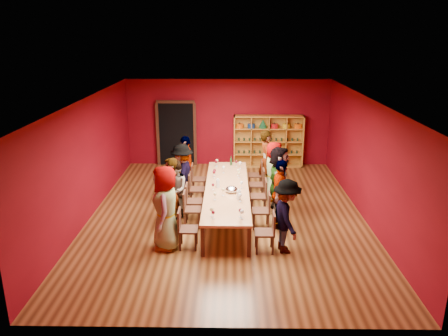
{
  "coord_description": "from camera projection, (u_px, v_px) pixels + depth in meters",
  "views": [
    {
      "loc": [
        0.09,
        -10.44,
        4.62
      ],
      "look_at": [
        -0.08,
        0.41,
        1.15
      ],
      "focal_mm": 35.0,
      "sensor_mm": 36.0,
      "label": 1
    }
  ],
  "objects": [
    {
      "name": "chair_person_right_4",
      "position": [
        258.0,
        173.0,
        13.07
      ],
      "size": [
        0.42,
        0.42,
        0.89
      ],
      "color": "#331911",
      "rests_on": "ground"
    },
    {
      "name": "wine_glass_7",
      "position": [
        215.0,
        171.0,
        12.01
      ],
      "size": [
        0.08,
        0.08,
        0.2
      ],
      "color": "white",
      "rests_on": "tasting_table"
    },
    {
      "name": "person_left_2",
      "position": [
        175.0,
        189.0,
        11.01
      ],
      "size": [
        0.56,
        0.8,
        1.5
      ],
      "primitive_type": "imported",
      "rotation": [
        0.0,
        0.0,
        -1.34
      ],
      "color": "pink",
      "rests_on": "ground"
    },
    {
      "name": "tasting_table",
      "position": [
        227.0,
        190.0,
        11.14
      ],
      "size": [
        1.1,
        4.5,
        0.75
      ],
      "color": "#B67A4B",
      "rests_on": "ground"
    },
    {
      "name": "chair_person_left_2",
      "position": [
        191.0,
        199.0,
        11.08
      ],
      "size": [
        0.42,
        0.42,
        0.89
      ],
      "color": "#331911",
      "rests_on": "ground"
    },
    {
      "name": "wine_glass_13",
      "position": [
        223.0,
        190.0,
        10.56
      ],
      "size": [
        0.08,
        0.08,
        0.2
      ],
      "color": "white",
      "rests_on": "tasting_table"
    },
    {
      "name": "wine_glass_8",
      "position": [
        242.0,
        212.0,
        9.26
      ],
      "size": [
        0.09,
        0.09,
        0.22
      ],
      "color": "white",
      "rests_on": "tasting_table"
    },
    {
      "name": "shelving_unit",
      "position": [
        268.0,
        139.0,
        15.15
      ],
      "size": [
        2.4,
        0.4,
        1.8
      ],
      "color": "#BC7E2A",
      "rests_on": "ground"
    },
    {
      "name": "person_right_4",
      "position": [
        267.0,
        160.0,
        12.94
      ],
      "size": [
        0.5,
        0.68,
        1.81
      ],
      "primitive_type": "imported",
      "rotation": [
        0.0,
        0.0,
        1.54
      ],
      "color": "#4F4E54",
      "rests_on": "ground"
    },
    {
      "name": "carafe_b",
      "position": [
        239.0,
        195.0,
        10.34
      ],
      "size": [
        0.13,
        0.13,
        0.26
      ],
      "color": "white",
      "rests_on": "tasting_table"
    },
    {
      "name": "wine_glass_3",
      "position": [
        212.0,
        210.0,
        9.4
      ],
      "size": [
        0.08,
        0.08,
        0.21
      ],
      "color": "white",
      "rests_on": "tasting_table"
    },
    {
      "name": "wine_glass_2",
      "position": [
        224.0,
        168.0,
        12.22
      ],
      "size": [
        0.08,
        0.08,
        0.21
      ],
      "color": "white",
      "rests_on": "tasting_table"
    },
    {
      "name": "wine_glass_12",
      "position": [
        236.0,
        162.0,
        12.84
      ],
      "size": [
        0.07,
        0.07,
        0.18
      ],
      "color": "white",
      "rests_on": "tasting_table"
    },
    {
      "name": "wine_glass_14",
      "position": [
        240.0,
        211.0,
        9.35
      ],
      "size": [
        0.08,
        0.08,
        0.2
      ],
      "color": "white",
      "rests_on": "tasting_table"
    },
    {
      "name": "person_right_3",
      "position": [
        274.0,
        171.0,
        12.16
      ],
      "size": [
        0.51,
        0.85,
        1.67
      ],
      "primitive_type": "imported",
      "rotation": [
        0.0,
        0.0,
        1.65
      ],
      "color": "#CA8793",
      "rests_on": "ground"
    },
    {
      "name": "person_left_3",
      "position": [
        182.0,
        175.0,
        11.81
      ],
      "size": [
        0.6,
        1.15,
        1.7
      ],
      "primitive_type": "imported",
      "rotation": [
        0.0,
        0.0,
        -1.71
      ],
      "color": "silver",
      "rests_on": "ground"
    },
    {
      "name": "wine_glass_0",
      "position": [
        240.0,
        164.0,
        12.61
      ],
      "size": [
        0.09,
        0.09,
        0.22
      ],
      "color": "white",
      "rests_on": "tasting_table"
    },
    {
      "name": "wine_glass_6",
      "position": [
        214.0,
        172.0,
        11.85
      ],
      "size": [
        0.08,
        0.08,
        0.2
      ],
      "color": "white",
      "rests_on": "tasting_table"
    },
    {
      "name": "wine_glass_1",
      "position": [
        238.0,
        171.0,
        12.02
      ],
      "size": [
        0.07,
        0.07,
        0.19
      ],
      "color": "white",
      "rests_on": "tasting_table"
    },
    {
      "name": "person_left_0",
      "position": [
        166.0,
        208.0,
        9.4
      ],
      "size": [
        0.56,
        0.95,
        1.88
      ],
      "primitive_type": "imported",
      "rotation": [
        0.0,
        0.0,
        -1.5
      ],
      "color": "silver",
      "rests_on": "ground"
    },
    {
      "name": "chair_person_right_2",
      "position": [
        262.0,
        194.0,
        11.41
      ],
      "size": [
        0.42,
        0.42,
        0.89
      ],
      "color": "#331911",
      "rests_on": "ground"
    },
    {
      "name": "chair_person_right_3",
      "position": [
        259.0,
        183.0,
        12.27
      ],
      "size": [
        0.42,
        0.42,
        0.89
      ],
      "color": "#331911",
      "rests_on": "ground"
    },
    {
      "name": "carafe_a",
      "position": [
        218.0,
        183.0,
        11.14
      ],
      "size": [
        0.11,
        0.11,
        0.24
      ],
      "color": "white",
      "rests_on": "tasting_table"
    },
    {
      "name": "chair_person_left_4",
      "position": [
        196.0,
        177.0,
        12.71
      ],
      "size": [
        0.42,
        0.42,
        0.89
      ],
      "color": "#331911",
      "rests_on": "ground"
    },
    {
      "name": "person_right_1",
      "position": [
        280.0,
        195.0,
        10.39
      ],
      "size": [
        0.7,
        1.09,
        1.71
      ],
      "primitive_type": "imported",
      "rotation": [
        0.0,
        0.0,
        1.31
      ],
      "color": "pink",
      "rests_on": "ground"
    },
    {
      "name": "wine_bottle",
      "position": [
        231.0,
        162.0,
        12.94
      ],
      "size": [
        0.08,
        0.08,
        0.28
      ],
      "color": "#123318",
      "rests_on": "tasting_table"
    },
    {
      "name": "wine_glass_15",
      "position": [
        240.0,
        195.0,
        10.21
      ],
      "size": [
        0.08,
        0.08,
        0.21
      ],
      "color": "white",
      "rests_on": "tasting_table"
    },
    {
      "name": "wine_glass_10",
      "position": [
        215.0,
        194.0,
        10.3
      ],
      "size": [
        0.08,
        0.08,
        0.2
      ],
      "color": "white",
      "rests_on": "tasting_table"
    },
    {
      "name": "chair_person_left_1",
      "position": [
        189.0,
        207.0,
        10.58
      ],
      "size": [
        0.42,
        0.42,
        0.89
      ],
      "color": "#331911",
      "rests_on": "ground"
    },
    {
      "name": "spittoon_bowl",
      "position": [
        232.0,
        189.0,
        10.81
      ],
      "size": [
        0.31,
        0.31,
        0.17
      ],
      "primitive_type": "ellipsoid",
      "color": "silver",
      "rests_on": "tasting_table"
    },
    {
      "name": "doorway",
      "position": [
        177.0,
        134.0,
        15.26
      ],
      "size": [
        1.4,
        0.17,
        2.3
      ],
      "color": "black",
      "rests_on": "ground"
    },
    {
      "name": "wine_glass_17",
      "position": [
        213.0,
        185.0,
        10.94
      ],
      "size": [
        0.07,
        0.07,
        0.18
      ],
      "color": "white",
      "rests_on": "tasting_table"
    },
    {
      "name": "chair_person_right_1",
      "position": [
        264.0,
        208.0,
        10.5
      ],
      "size": [
        0.42,
        0.42,
        0.89
      ],
      "color": "#331911",
      "rests_on": "ground"
    },
    {
      "name": "wine_glass_9",
      "position": [
        242.0,
        183.0,
        11.06
      ],
      "size": [
        0.08,
        0.08,
        0.19
      ],
      "color": "white",
      "rests_on": "tasting_table"
    },
    {
      "name": "chair_person_right_0",
      "position": [
        268.0,
        230.0,
        9.38
      ],
      "size": [
        0.42,
        0.42,
        0.89
      ],
      "color": "#331911",
      "rests_on": "ground"
    },
    {
      "name": "person_right_2",
      "position": [
        279.0,
        180.0,
        11.28
      ],
      "size": [
        0.51,
        1.67,
        1.79
      ],
      "primitive_type": "imported",
      "rotation": [
        0.0,
        0.0,
        1.55
      ],
      "color": "#141737",
      "rests_on": "ground"
    },
    {
      "name": "wine_glass_11",
      "position": [
        217.0,
        161.0,
        12.86
      ],
      "size": [
        0.08,
        0.08,
        0.21
      ],
      "color": "white",
      "rests_on": "tasting_table"
    },
    {
      "name": "room_shell",
      "position": [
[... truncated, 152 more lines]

